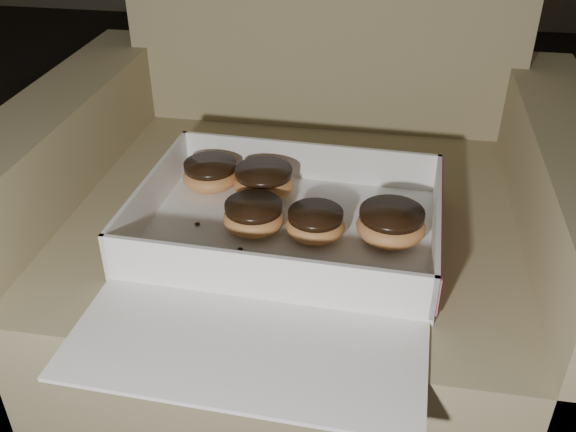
# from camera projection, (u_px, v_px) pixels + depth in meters

# --- Properties ---
(armchair) EXTENTS (0.83, 0.70, 0.86)m
(armchair) POSITION_uv_depth(u_px,v_px,m) (302.00, 245.00, 1.03)
(armchair) COLOR #91835D
(armchair) RESTS_ON floor
(bakery_box) EXTENTS (0.40, 0.46, 0.07)m
(bakery_box) POSITION_uv_depth(u_px,v_px,m) (284.00, 243.00, 0.81)
(bakery_box) COLOR white
(bakery_box) RESTS_ON armchair
(donut_a) EXTENTS (0.08, 0.08, 0.04)m
(donut_a) POSITION_uv_depth(u_px,v_px,m) (254.00, 216.00, 0.83)
(donut_a) COLOR #EB9852
(donut_a) RESTS_ON bakery_box
(donut_b) EXTENTS (0.09, 0.09, 0.04)m
(donut_b) POSITION_uv_depth(u_px,v_px,m) (391.00, 224.00, 0.81)
(donut_b) COLOR #EB9852
(donut_b) RESTS_ON bakery_box
(donut_c) EXTENTS (0.08, 0.08, 0.04)m
(donut_c) POSITION_uv_depth(u_px,v_px,m) (315.00, 223.00, 0.82)
(donut_c) COLOR #EB9852
(donut_c) RESTS_ON bakery_box
(donut_d) EXTENTS (0.08, 0.08, 0.04)m
(donut_d) POSITION_uv_depth(u_px,v_px,m) (211.00, 174.00, 0.93)
(donut_d) COLOR #EB9852
(donut_d) RESTS_ON bakery_box
(donut_e) EXTENTS (0.09, 0.09, 0.04)m
(donut_e) POSITION_uv_depth(u_px,v_px,m) (264.00, 181.00, 0.91)
(donut_e) COLOR #EB9852
(donut_e) RESTS_ON bakery_box
(crumb_a) EXTENTS (0.01, 0.01, 0.00)m
(crumb_a) POSITION_uv_depth(u_px,v_px,m) (233.00, 262.00, 0.78)
(crumb_a) COLOR black
(crumb_a) RESTS_ON bakery_box
(crumb_b) EXTENTS (0.01, 0.01, 0.00)m
(crumb_b) POSITION_uv_depth(u_px,v_px,m) (240.00, 249.00, 0.80)
(crumb_b) COLOR black
(crumb_b) RESTS_ON bakery_box
(crumb_c) EXTENTS (0.01, 0.01, 0.00)m
(crumb_c) POSITION_uv_depth(u_px,v_px,m) (197.00, 224.00, 0.85)
(crumb_c) COLOR black
(crumb_c) RESTS_ON bakery_box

